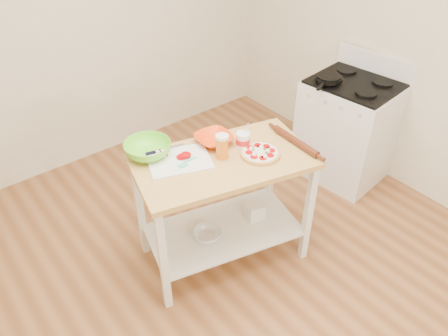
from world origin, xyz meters
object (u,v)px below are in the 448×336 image
knife (160,151)px  beer_pint (222,146)px  cutting_board (179,160)px  shelf_glass_bowl (207,234)px  skillet (328,79)px  gas_stove (347,129)px  orange_bowl (214,139)px  green_bowl (148,149)px  shelf_bin (255,210)px  prep_island (223,188)px  yogurt_tub (243,140)px  pizza (260,153)px  spatula (187,162)px  rolling_pin (296,141)px

knife → beer_pint: size_ratio=1.59×
cutting_board → shelf_glass_bowl: bearing=-38.9°
skillet → knife: size_ratio=1.30×
gas_stove → orange_bowl: size_ratio=4.48×
green_bowl → shelf_bin: 0.97m
prep_island → green_bowl: bearing=136.8°
yogurt_tub → knife: bearing=147.8°
shelf_glass_bowl → shelf_bin: size_ratio=1.59×
knife → shelf_glass_bowl: size_ratio=1.32×
orange_bowl → shelf_glass_bowl: orange_bowl is taller
green_bowl → orange_bowl: bearing=-19.5°
gas_stove → skillet: bearing=136.4°
pizza → green_bowl: (-0.58, 0.46, 0.03)m
knife → shelf_glass_bowl: bearing=-52.0°
green_bowl → yogurt_tub: (0.55, -0.32, 0.01)m
skillet → pizza: (-1.13, -0.39, -0.06)m
cutting_board → green_bowl: 0.22m
spatula → shelf_bin: size_ratio=1.18×
skillet → shelf_glass_bowl: 1.66m
beer_pint → spatula: bearing=160.4°
gas_stove → shelf_bin: size_ratio=8.64×
gas_stove → spatula: (-1.76, -0.03, 0.44)m
green_bowl → gas_stove: bearing=-6.4°
prep_island → shelf_bin: prep_island is taller
knife → rolling_pin: 0.92m
shelf_glass_bowl → shelf_bin: (0.42, -0.04, 0.03)m
cutting_board → spatula: cutting_board is taller
yogurt_tub → cutting_board: bearing=161.5°
skillet → green_bowl: (-1.71, 0.07, -0.03)m
spatula → shelf_bin: spatula is taller
orange_bowl → green_bowl: green_bowl is taller
cutting_board → knife: bearing=127.8°
orange_bowl → pizza: bearing=-64.0°
pizza → yogurt_tub: size_ratio=1.31×
beer_pint → knife: bearing=134.2°
cutting_board → pizza: bearing=-10.7°
shelf_glass_bowl → spatula: bearing=127.7°
prep_island → knife: 0.51m
skillet → orange_bowl: (-1.28, -0.08, -0.04)m
shelf_glass_bowl → skillet: bearing=10.2°
beer_pint → yogurt_tub: size_ratio=0.84×
rolling_pin → spatula: bearing=159.2°
skillet → shelf_glass_bowl: bearing=170.6°
skillet → knife: bearing=158.7°
pizza → shelf_bin: size_ratio=2.07×
prep_island → skillet: skillet is taller
green_bowl → shelf_glass_bowl: size_ratio=1.50×
gas_stove → spatula: gas_stove is taller
pizza → shelf_bin: pizza is taller
knife → green_bowl: size_ratio=0.88×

